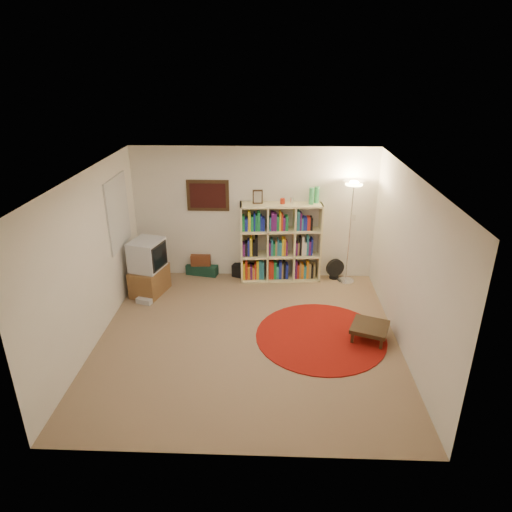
{
  "coord_description": "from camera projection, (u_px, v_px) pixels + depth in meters",
  "views": [
    {
      "loc": [
        0.35,
        -5.88,
        3.88
      ],
      "look_at": [
        0.1,
        0.6,
        1.1
      ],
      "focal_mm": 32.0,
      "sensor_mm": 36.0,
      "label": 1
    }
  ],
  "objects": [
    {
      "name": "suitcase",
      "position": [
        204.0,
        268.0,
        9.05
      ],
      "size": [
        0.68,
        0.51,
        0.2
      ],
      "rotation": [
        0.0,
        0.0,
        -0.2
      ],
      "color": "#133428",
      "rests_on": "ground"
    },
    {
      "name": "bookshelf",
      "position": [
        279.0,
        243.0,
        8.57
      ],
      "size": [
        1.53,
        0.54,
        1.8
      ],
      "rotation": [
        0.0,
        0.0,
        0.08
      ],
      "color": "#FFEFAA",
      "rests_on": "ground"
    },
    {
      "name": "floor_lamp",
      "position": [
        353.0,
        199.0,
        8.06
      ],
      "size": [
        0.42,
        0.42,
        1.96
      ],
      "rotation": [
        0.0,
        0.0,
        0.1
      ],
      "color": "white",
      "rests_on": "ground"
    },
    {
      "name": "room",
      "position": [
        244.0,
        261.0,
        6.49
      ],
      "size": [
        4.54,
        4.54,
        2.54
      ],
      "color": "#907254",
      "rests_on": "ground"
    },
    {
      "name": "dvd_box",
      "position": [
        146.0,
        300.0,
        7.96
      ],
      "size": [
        0.33,
        0.3,
        0.09
      ],
      "rotation": [
        0.0,
        0.0,
        -0.32
      ],
      "color": "silver",
      "rests_on": "ground"
    },
    {
      "name": "red_rug",
      "position": [
        321.0,
        336.0,
        6.96
      ],
      "size": [
        1.98,
        1.98,
        0.02
      ],
      "color": "maroon",
      "rests_on": "ground"
    },
    {
      "name": "side_table",
      "position": [
        370.0,
        328.0,
        6.83
      ],
      "size": [
        0.68,
        0.68,
        0.24
      ],
      "rotation": [
        0.0,
        0.0,
        -0.36
      ],
      "color": "black",
      "rests_on": "ground"
    },
    {
      "name": "tv_stand",
      "position": [
        149.0,
        268.0,
        8.1
      ],
      "size": [
        0.65,
        0.8,
        1.01
      ],
      "rotation": [
        0.0,
        0.0,
        -0.26
      ],
      "color": "brown",
      "rests_on": "ground"
    },
    {
      "name": "wicker_basket",
      "position": [
        201.0,
        259.0,
        8.95
      ],
      "size": [
        0.4,
        0.29,
        0.22
      ],
      "rotation": [
        0.0,
        0.0,
        0.05
      ],
      "color": "#5F2B17",
      "rests_on": "suitcase"
    },
    {
      "name": "paper_towel",
      "position": [
        255.0,
        274.0,
        8.72
      ],
      "size": [
        0.14,
        0.14,
        0.25
      ],
      "rotation": [
        0.0,
        0.0,
        0.16
      ],
      "color": "white",
      "rests_on": "ground"
    },
    {
      "name": "floor_fan",
      "position": [
        335.0,
        269.0,
        8.76
      ],
      "size": [
        0.35,
        0.24,
        0.4
      ],
      "rotation": [
        0.0,
        0.0,
        0.35
      ],
      "color": "black",
      "rests_on": "ground"
    },
    {
      "name": "duffel_bag",
      "position": [
        243.0,
        270.0,
        8.91
      ],
      "size": [
        0.44,
        0.4,
        0.25
      ],
      "rotation": [
        0.0,
        0.0,
        -0.37
      ],
      "color": "black",
      "rests_on": "ground"
    }
  ]
}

